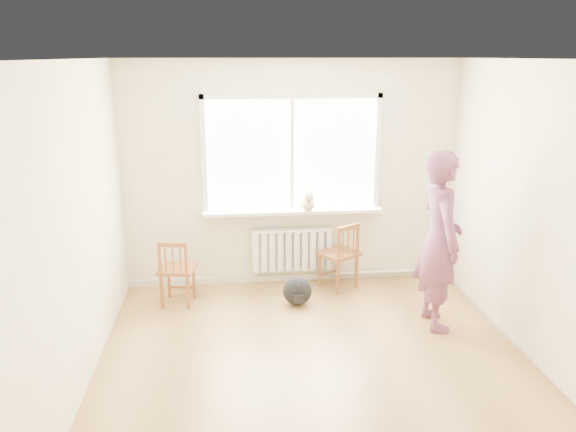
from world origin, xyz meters
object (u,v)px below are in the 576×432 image
object	(u,v)px
chair_right	(341,256)
backpack	(297,291)
chair_left	(176,272)
person	(439,241)
cat	(308,202)

from	to	relation	value
chair_right	backpack	bearing A→B (deg)	2.03
chair_left	chair_right	world-z (taller)	chair_right
chair_left	chair_right	distance (m)	1.94
person	backpack	bearing A→B (deg)	66.08
chair_left	backpack	bearing A→B (deg)	-176.07
chair_left	person	size ratio (longest dim) A/B	0.42
chair_left	person	world-z (taller)	person
person	cat	world-z (taller)	person
chair_right	cat	size ratio (longest dim) A/B	1.94
cat	backpack	xyz separation A→B (m)	(-0.18, -0.54, -0.90)
chair_right	backpack	size ratio (longest dim) A/B	2.55
chair_left	cat	xyz separation A→B (m)	(1.53, 0.40, 0.67)
chair_left	backpack	size ratio (longest dim) A/B	2.41
person	cat	distance (m)	1.66
cat	chair_left	bearing A→B (deg)	-163.80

